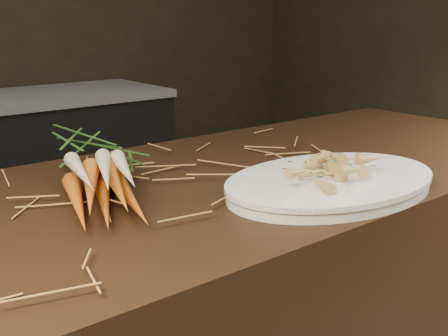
# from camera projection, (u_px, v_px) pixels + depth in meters

# --- Properties ---
(straw_bedding) EXTENTS (1.40, 0.60, 0.02)m
(straw_bedding) POSITION_uv_depth(u_px,v_px,m) (112.00, 198.00, 0.99)
(straw_bedding) COLOR #A87C3F
(straw_bedding) RESTS_ON main_counter
(root_veg_bunch) EXTENTS (0.32, 0.50, 0.09)m
(root_veg_bunch) POSITION_uv_depth(u_px,v_px,m) (99.00, 165.00, 1.07)
(root_veg_bunch) COLOR #C65609
(root_veg_bunch) RESTS_ON main_counter
(serving_platter) EXTENTS (0.46, 0.31, 0.02)m
(serving_platter) POSITION_uv_depth(u_px,v_px,m) (331.00, 184.00, 1.06)
(serving_platter) COLOR white
(serving_platter) RESTS_ON main_counter
(roasted_veg_heap) EXTENTS (0.22, 0.17, 0.05)m
(roasted_veg_heap) POSITION_uv_depth(u_px,v_px,m) (332.00, 166.00, 1.05)
(roasted_veg_heap) COLOR tan
(roasted_veg_heap) RESTS_ON serving_platter
(serving_fork) EXTENTS (0.12, 0.14, 0.00)m
(serving_fork) POSITION_uv_depth(u_px,v_px,m) (393.00, 166.00, 1.13)
(serving_fork) COLOR silver
(serving_fork) RESTS_ON serving_platter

